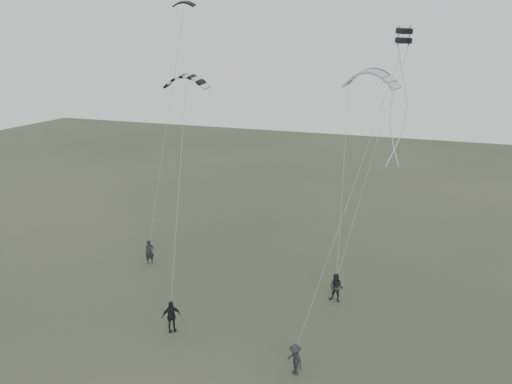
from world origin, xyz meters
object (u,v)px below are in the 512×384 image
(kite_dark_small, at_px, (184,2))
(flyer_far, at_px, (295,359))
(kite_pale_large, at_px, (371,71))
(flyer_right, at_px, (336,288))
(flyer_left, at_px, (150,252))
(flyer_center, at_px, (171,316))
(kite_box, at_px, (404,36))
(kite_striped, at_px, (186,76))

(kite_dark_small, bearing_deg, flyer_far, -49.86)
(kite_dark_small, bearing_deg, kite_pale_large, 15.48)
(flyer_right, relative_size, flyer_far, 1.15)
(flyer_far, xyz_separation_m, kite_dark_small, (-11.49, 11.05, 18.31))
(flyer_left, bearing_deg, kite_dark_small, -12.34)
(flyer_center, height_order, flyer_far, flyer_center)
(kite_pale_large, relative_size, kite_box, 6.23)
(flyer_right, relative_size, kite_box, 2.78)
(flyer_right, distance_m, flyer_far, 8.27)
(flyer_center, relative_size, kite_box, 2.79)
(flyer_far, xyz_separation_m, kite_box, (3.73, 4.90, 15.95))
(kite_pale_large, bearing_deg, flyer_center, -100.24)
(flyer_center, xyz_separation_m, flyer_far, (7.98, -1.34, -0.13))
(kite_box, bearing_deg, kite_striped, 136.44)
(flyer_left, relative_size, kite_box, 2.72)
(flyer_center, height_order, kite_dark_small, kite_dark_small)
(kite_striped, bearing_deg, flyer_center, -73.06)
(flyer_right, height_order, flyer_far, flyer_right)
(kite_dark_small, relative_size, kite_striped, 0.51)
(kite_dark_small, distance_m, kite_striped, 5.98)
(kite_box, bearing_deg, kite_dark_small, 126.42)
(flyer_right, bearing_deg, flyer_left, -173.35)
(flyer_left, height_order, kite_dark_small, kite_dark_small)
(flyer_left, bearing_deg, flyer_far, -78.32)
(flyer_left, relative_size, flyer_center, 0.97)
(kite_dark_small, bearing_deg, flyer_center, -76.08)
(flyer_left, distance_m, flyer_right, 14.81)
(flyer_left, xyz_separation_m, kite_dark_small, (2.82, 1.85, 18.20))
(flyer_left, distance_m, flyer_far, 17.01)
(flyer_far, bearing_deg, kite_pale_large, 124.25)
(flyer_center, relative_size, kite_pale_large, 0.45)
(flyer_left, height_order, kite_box, kite_box)
(flyer_right, distance_m, kite_pale_large, 15.56)
(kite_striped, bearing_deg, kite_pale_large, 38.43)
(flyer_center, bearing_deg, kite_pale_large, 15.51)
(flyer_left, height_order, kite_striped, kite_striped)
(flyer_far, distance_m, kite_pale_large, 20.98)
(flyer_left, bearing_deg, kite_box, -58.97)
(kite_pale_large, bearing_deg, kite_dark_small, -137.64)
(flyer_center, bearing_deg, flyer_far, -52.88)
(flyer_left, height_order, flyer_far, flyer_left)
(flyer_center, bearing_deg, kite_box, -26.41)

